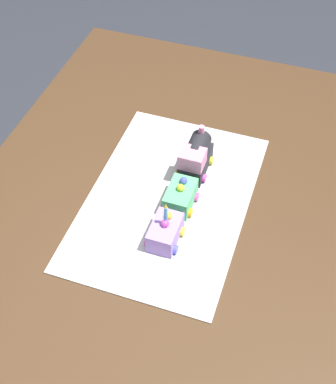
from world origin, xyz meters
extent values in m
plane|color=#2D3038|center=(0.00, 0.00, 0.00)|extent=(8.00, 8.00, 0.00)
cube|color=#4C331E|center=(0.00, 0.00, 0.72)|extent=(1.40, 1.00, 0.03)
cube|color=#4C331E|center=(-0.64, -0.44, 0.35)|extent=(0.07, 0.07, 0.71)
cube|color=#4C331E|center=(-0.64, 0.44, 0.35)|extent=(0.07, 0.07, 0.71)
cube|color=silver|center=(-0.01, 0.01, 0.74)|extent=(0.60, 0.40, 0.00)
cube|color=#232328|center=(-0.14, 0.05, 0.77)|extent=(0.12, 0.06, 0.05)
cylinder|color=#232328|center=(-0.16, 0.05, 0.81)|extent=(0.08, 0.05, 0.05)
cube|color=pink|center=(-0.11, 0.05, 0.82)|extent=(0.06, 0.06, 0.04)
cylinder|color=pink|center=(-0.18, 0.05, 0.84)|extent=(0.02, 0.02, 0.03)
sphere|color=#F4EFCC|center=(-0.21, 0.05, 0.78)|extent=(0.02, 0.02, 0.02)
cylinder|color=#4C59D8|center=(-0.18, 0.01, 0.76)|extent=(0.02, 0.01, 0.02)
cylinder|color=orange|center=(-0.11, 0.01, 0.76)|extent=(0.02, 0.01, 0.02)
cylinder|color=yellow|center=(-0.18, 0.08, 0.76)|extent=(0.02, 0.01, 0.02)
cylinder|color=#D84CB2|center=(-0.11, 0.08, 0.76)|extent=(0.02, 0.01, 0.02)
cube|color=#59CC7A|center=(-0.01, 0.05, 0.77)|extent=(0.10, 0.06, 0.06)
cylinder|color=yellow|center=(-0.04, 0.01, 0.76)|extent=(0.02, 0.01, 0.02)
cylinder|color=red|center=(0.02, 0.01, 0.76)|extent=(0.02, 0.01, 0.02)
cylinder|color=#D84CB2|center=(-0.04, 0.08, 0.76)|extent=(0.02, 0.01, 0.02)
cylinder|color=orange|center=(0.02, 0.08, 0.76)|extent=(0.02, 0.01, 0.02)
sphere|color=#4C59D8|center=(-0.04, 0.05, 0.81)|extent=(0.02, 0.02, 0.02)
sphere|color=yellow|center=(-0.01, 0.05, 0.81)|extent=(0.02, 0.02, 0.02)
cube|color=#AD84E0|center=(0.11, 0.05, 0.77)|extent=(0.10, 0.06, 0.06)
cylinder|color=red|center=(0.08, 0.01, 0.76)|extent=(0.02, 0.01, 0.02)
cylinder|color=#D84CB2|center=(0.14, 0.01, 0.76)|extent=(0.02, 0.01, 0.02)
cylinder|color=yellow|center=(0.08, 0.08, 0.76)|extent=(0.02, 0.01, 0.02)
cylinder|color=#4C59D8|center=(0.14, 0.08, 0.76)|extent=(0.02, 0.01, 0.02)
sphere|color=#D84CB2|center=(0.11, 0.05, 0.81)|extent=(0.02, 0.02, 0.02)
sphere|color=yellow|center=(0.08, 0.05, 0.81)|extent=(0.02, 0.02, 0.02)
cylinder|color=#4CA5E5|center=(0.10, 0.05, 0.84)|extent=(0.01, 0.01, 0.04)
cone|color=yellow|center=(0.10, 0.05, 0.86)|extent=(0.01, 0.01, 0.01)
camera|label=1|loc=(0.84, 0.30, 1.80)|focal=50.55mm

